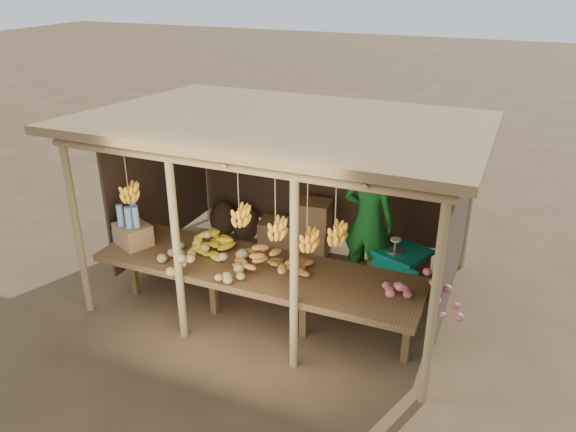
% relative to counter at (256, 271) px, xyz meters
% --- Properties ---
extents(ground, '(60.00, 60.00, 0.00)m').
position_rel_counter_xyz_m(ground, '(-0.00, 0.95, -0.74)').
color(ground, brown).
rests_on(ground, ground).
extents(stall_structure, '(4.70, 3.50, 2.43)m').
position_rel_counter_xyz_m(stall_structure, '(-0.01, 0.90, 1.17)').
color(stall_structure, '#A38554').
rests_on(stall_structure, ground).
extents(counter, '(3.90, 1.05, 0.80)m').
position_rel_counter_xyz_m(counter, '(0.00, 0.00, 0.00)').
color(counter, brown).
rests_on(counter, ground).
extents(potato_heap, '(1.25, 1.01, 0.37)m').
position_rel_counter_xyz_m(potato_heap, '(-0.54, -0.27, 0.25)').
color(potato_heap, '#9A874F').
rests_on(potato_heap, counter).
extents(sweet_potato_heap, '(0.96, 0.66, 0.35)m').
position_rel_counter_xyz_m(sweet_potato_heap, '(0.19, -0.02, 0.24)').
color(sweet_potato_heap, '#BF7B31').
rests_on(sweet_potato_heap, counter).
extents(onion_heap, '(0.97, 0.66, 0.36)m').
position_rel_counter_xyz_m(onion_heap, '(1.90, -0.01, 0.24)').
color(onion_heap, '#C45F65').
rests_on(onion_heap, counter).
extents(banana_pile, '(0.74, 0.51, 0.35)m').
position_rel_counter_xyz_m(banana_pile, '(-0.78, 0.14, 0.24)').
color(banana_pile, yellow).
rests_on(banana_pile, counter).
extents(tomato_basin, '(0.46, 0.46, 0.24)m').
position_rel_counter_xyz_m(tomato_basin, '(-1.82, 0.05, 0.16)').
color(tomato_basin, navy).
rests_on(tomato_basin, counter).
extents(bottle_box, '(0.53, 0.49, 0.55)m').
position_rel_counter_xyz_m(bottle_box, '(-1.66, -0.09, 0.27)').
color(bottle_box, '#9E7547').
rests_on(bottle_box, counter).
extents(vendor, '(0.75, 0.55, 1.92)m').
position_rel_counter_xyz_m(vendor, '(0.95, 1.40, 0.22)').
color(vendor, '#176820').
rests_on(vendor, ground).
extents(tarp_crate, '(0.87, 0.81, 0.83)m').
position_rel_counter_xyz_m(tarp_crate, '(1.39, 1.39, -0.40)').
color(tarp_crate, brown).
rests_on(tarp_crate, ground).
extents(carton_stack, '(1.13, 0.47, 0.83)m').
position_rel_counter_xyz_m(carton_stack, '(-0.23, 1.97, -0.37)').
color(carton_stack, '#9E7547').
rests_on(carton_stack, ground).
extents(burlap_sacks, '(0.86, 0.45, 0.60)m').
position_rel_counter_xyz_m(burlap_sacks, '(-1.45, 2.15, -0.48)').
color(burlap_sacks, '#473221').
rests_on(burlap_sacks, ground).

